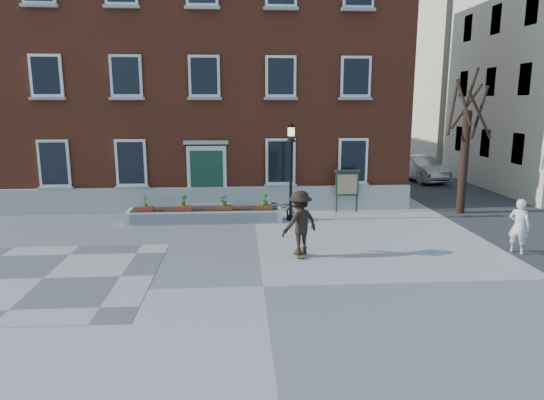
{
  "coord_description": "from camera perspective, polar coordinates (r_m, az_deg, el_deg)",
  "views": [
    {
      "loc": [
        -0.58,
        -12.01,
        4.78
      ],
      "look_at": [
        0.5,
        4.0,
        1.5
      ],
      "focal_mm": 32.0,
      "sensor_mm": 36.0,
      "label": 1
    }
  ],
  "objects": [
    {
      "name": "brick_building",
      "position": [
        26.06,
        -7.22,
        14.82
      ],
      "size": [
        18.4,
        10.85,
        12.6
      ],
      "color": "brown",
      "rests_on": "ground"
    },
    {
      "name": "bicycle",
      "position": [
        19.98,
        0.94,
        -0.93
      ],
      "size": [
        1.86,
        1.22,
        0.92
      ],
      "primitive_type": "imported",
      "rotation": [
        0.0,
        0.0,
        1.19
      ],
      "color": "black",
      "rests_on": "ground"
    },
    {
      "name": "bystander",
      "position": [
        17.27,
        27.07,
        -2.76
      ],
      "size": [
        0.74,
        0.77,
        1.78
      ],
      "primitive_type": "imported",
      "rotation": [
        0.0,
        0.0,
        2.25
      ],
      "color": "silver",
      "rests_on": "ground"
    },
    {
      "name": "parked_car",
      "position": [
        30.96,
        17.04,
        3.57
      ],
      "size": [
        2.32,
        4.76,
        1.5
      ],
      "primitive_type": "imported",
      "rotation": [
        0.0,
        0.0,
        0.17
      ],
      "color": "#ABADAF",
      "rests_on": "ground"
    },
    {
      "name": "skateboarder",
      "position": [
        15.08,
        3.31,
        -2.69
      ],
      "size": [
        1.49,
        1.31,
        2.08
      ],
      "color": "brown",
      "rests_on": "ground"
    },
    {
      "name": "side_street",
      "position": [
        36.89,
        27.23,
        13.81
      ],
      "size": [
        15.2,
        36.0,
        14.5
      ],
      "color": "#39393B",
      "rests_on": "ground"
    },
    {
      "name": "bare_tree",
      "position": [
        22.28,
        21.75,
        5.62
      ],
      "size": [
        1.83,
        1.83,
        6.16
      ],
      "color": "black",
      "rests_on": "ground"
    },
    {
      "name": "lamp_post",
      "position": [
        19.41,
        2.24,
        4.92
      ],
      "size": [
        0.4,
        0.4,
        3.93
      ],
      "color": "black",
      "rests_on": "ground"
    },
    {
      "name": "planter_assembly",
      "position": [
        19.75,
        -7.85,
        -1.65
      ],
      "size": [
        6.2,
        1.12,
        1.15
      ],
      "color": "silver",
      "rests_on": "ground"
    },
    {
      "name": "ground",
      "position": [
        12.94,
        -1.03,
        -10.13
      ],
      "size": [
        100.0,
        100.0,
        0.0
      ],
      "primitive_type": "plane",
      "color": "#979799",
      "rests_on": "ground"
    },
    {
      "name": "checker_patch",
      "position": [
        14.88,
        -25.27,
        -8.32
      ],
      "size": [
        6.0,
        6.0,
        0.01
      ],
      "primitive_type": "cube",
      "color": "#555658",
      "rests_on": "ground"
    },
    {
      "name": "notice_board",
      "position": [
        21.25,
        8.83,
        1.89
      ],
      "size": [
        1.1,
        0.16,
        1.87
      ],
      "color": "#183021",
      "rests_on": "ground"
    }
  ]
}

